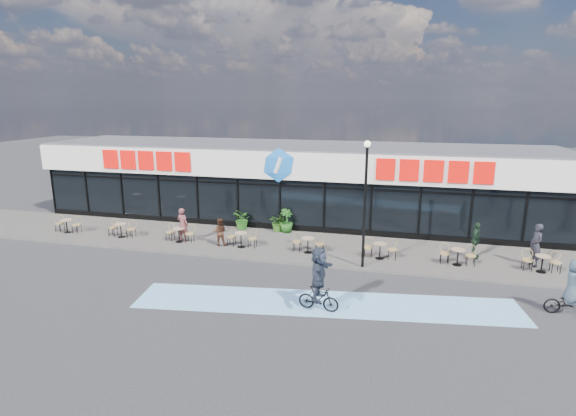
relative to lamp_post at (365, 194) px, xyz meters
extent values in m
plane|color=#28282B|center=(-5.02, -2.30, -3.36)|extent=(120.00, 120.00, 0.00)
cube|color=#4F4B46|center=(-5.02, 2.20, -3.31)|extent=(44.00, 5.00, 0.10)
cube|color=#75AEDE|center=(-1.02, -3.80, -3.35)|extent=(14.17, 4.13, 0.01)
cube|color=black|center=(-5.02, 7.70, -1.86)|extent=(30.00, 6.00, 3.00)
cube|color=silver|center=(-5.02, 7.55, 0.39)|extent=(30.60, 6.30, 1.50)
cube|color=#47474C|center=(-5.02, 7.70, 1.19)|extent=(30.60, 6.30, 0.10)
cube|color=navy|center=(-5.02, 4.66, -0.31)|extent=(30.60, 0.08, 0.18)
cube|color=black|center=(-5.02, 4.67, -0.71)|extent=(30.00, 0.06, 0.08)
cube|color=black|center=(-5.02, 4.68, -3.16)|extent=(30.00, 0.10, 0.40)
cube|color=red|center=(-13.02, 4.40, 0.44)|extent=(5.63, 0.18, 1.10)
cube|color=red|center=(2.98, 4.40, 0.44)|extent=(5.63, 0.18, 1.10)
ellipsoid|color=blue|center=(-5.02, 4.40, 0.44)|extent=(1.90, 0.24, 1.90)
cylinder|color=black|center=(-20.02, 4.67, -1.86)|extent=(0.10, 0.10, 3.00)
cylinder|color=black|center=(-17.52, 4.67, -1.86)|extent=(0.10, 0.10, 3.00)
cylinder|color=black|center=(-15.02, 4.67, -1.86)|extent=(0.10, 0.10, 3.00)
cylinder|color=black|center=(-12.52, 4.67, -1.86)|extent=(0.10, 0.10, 3.00)
cylinder|color=black|center=(-10.02, 4.67, -1.86)|extent=(0.10, 0.10, 3.00)
cylinder|color=black|center=(-7.52, 4.67, -1.86)|extent=(0.10, 0.10, 3.00)
cylinder|color=black|center=(-5.02, 4.67, -1.86)|extent=(0.10, 0.10, 3.00)
cylinder|color=black|center=(-2.52, 4.67, -1.86)|extent=(0.10, 0.10, 3.00)
cylinder|color=black|center=(-0.02, 4.67, -1.86)|extent=(0.10, 0.10, 3.00)
cylinder|color=black|center=(2.48, 4.67, -1.86)|extent=(0.10, 0.10, 3.00)
cylinder|color=black|center=(4.98, 4.67, -1.86)|extent=(0.10, 0.10, 3.00)
cylinder|color=black|center=(7.48, 4.67, -1.86)|extent=(0.10, 0.10, 3.00)
cylinder|color=black|center=(0.00, 0.00, -0.61)|extent=(0.12, 0.12, 5.29)
sphere|color=#FFF2CC|center=(0.00, 0.00, 2.13)|extent=(0.28, 0.28, 0.28)
cylinder|color=tan|center=(-16.27, 1.23, -2.54)|extent=(0.60, 0.60, 0.04)
cylinder|color=black|center=(-16.27, 1.23, -2.89)|extent=(0.06, 0.06, 0.70)
cylinder|color=black|center=(-16.27, 1.23, -3.25)|extent=(0.40, 0.40, 0.02)
cylinder|color=tan|center=(-12.88, 1.23, -2.54)|extent=(0.60, 0.60, 0.04)
cylinder|color=black|center=(-12.88, 1.23, -2.89)|extent=(0.06, 0.06, 0.70)
cylinder|color=black|center=(-12.88, 1.23, -3.25)|extent=(0.40, 0.40, 0.02)
cylinder|color=tan|center=(-9.49, 1.23, -2.54)|extent=(0.60, 0.60, 0.04)
cylinder|color=black|center=(-9.49, 1.23, -2.89)|extent=(0.06, 0.06, 0.70)
cylinder|color=black|center=(-9.49, 1.23, -3.25)|extent=(0.40, 0.40, 0.02)
cylinder|color=tan|center=(-6.10, 1.23, -2.54)|extent=(0.60, 0.60, 0.04)
cylinder|color=black|center=(-6.10, 1.23, -2.89)|extent=(0.06, 0.06, 0.70)
cylinder|color=black|center=(-6.10, 1.23, -3.25)|extent=(0.40, 0.40, 0.02)
cylinder|color=tan|center=(-2.71, 1.23, -2.54)|extent=(0.60, 0.60, 0.04)
cylinder|color=black|center=(-2.71, 1.23, -2.89)|extent=(0.06, 0.06, 0.70)
cylinder|color=black|center=(-2.71, 1.23, -3.25)|extent=(0.40, 0.40, 0.02)
cylinder|color=tan|center=(0.68, 1.23, -2.54)|extent=(0.60, 0.60, 0.04)
cylinder|color=black|center=(0.68, 1.23, -2.89)|extent=(0.06, 0.06, 0.70)
cylinder|color=black|center=(0.68, 1.23, -3.25)|extent=(0.40, 0.40, 0.02)
cylinder|color=tan|center=(4.08, 1.23, -2.54)|extent=(0.60, 0.60, 0.04)
cylinder|color=black|center=(4.08, 1.23, -2.89)|extent=(0.06, 0.06, 0.70)
cylinder|color=black|center=(4.08, 1.23, -3.25)|extent=(0.40, 0.40, 0.02)
cylinder|color=tan|center=(7.47, 1.23, -2.54)|extent=(0.60, 0.60, 0.04)
cylinder|color=black|center=(7.47, 1.23, -2.89)|extent=(0.06, 0.06, 0.70)
cylinder|color=black|center=(7.47, 1.23, -3.25)|extent=(0.40, 0.40, 0.02)
imported|color=#255D1A|center=(-7.07, 4.17, -2.66)|extent=(1.40, 1.36, 1.19)
imported|color=#2D5819|center=(-5.08, 4.35, -2.70)|extent=(1.06, 1.17, 1.12)
imported|color=#1B4915|center=(-4.55, 4.26, -2.60)|extent=(1.03, 1.03, 1.31)
imported|color=brown|center=(-9.38, 1.48, -2.39)|extent=(0.71, 0.53, 1.75)
imported|color=#3E2316|center=(-7.21, 1.21, -2.55)|extent=(0.80, 0.68, 1.42)
imported|color=black|center=(7.36, 2.00, -2.30)|extent=(0.61, 0.79, 1.91)
imported|color=black|center=(4.94, 2.43, -2.41)|extent=(0.62, 1.06, 1.70)
imported|color=black|center=(-1.17, -4.39, -2.92)|extent=(1.51, 0.58, 0.89)
imported|color=#28303F|center=(-1.17, -4.39, -1.96)|extent=(0.76, 1.81, 1.90)
imported|color=black|center=(7.33, -2.59, -2.93)|extent=(1.63, 0.58, 0.85)
imported|color=#33434F|center=(7.33, -2.59, -2.13)|extent=(0.51, 0.77, 1.57)
camera|label=1|loc=(1.35, -18.83, 3.98)|focal=28.00mm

